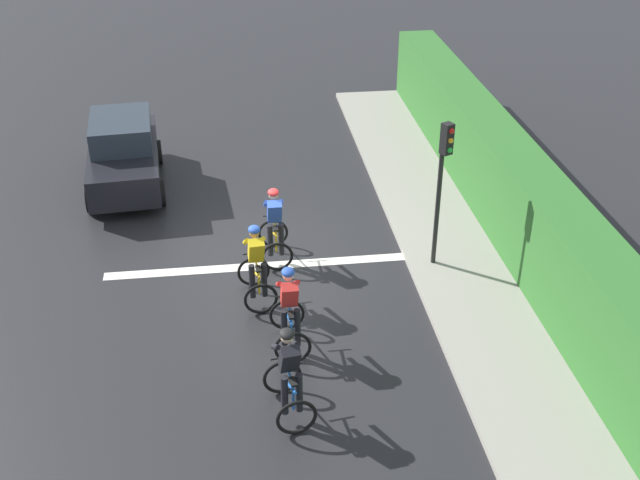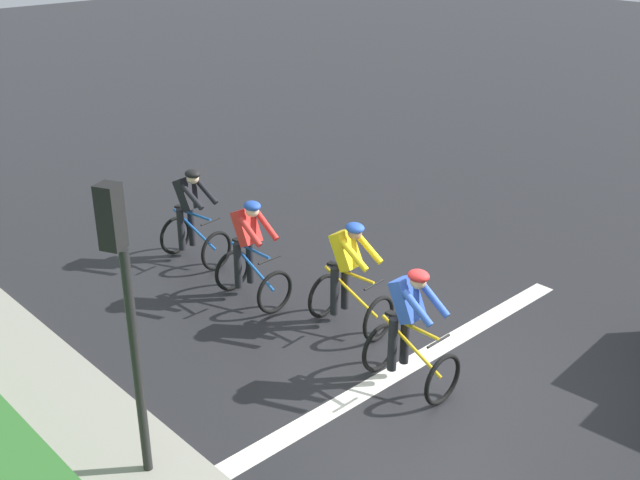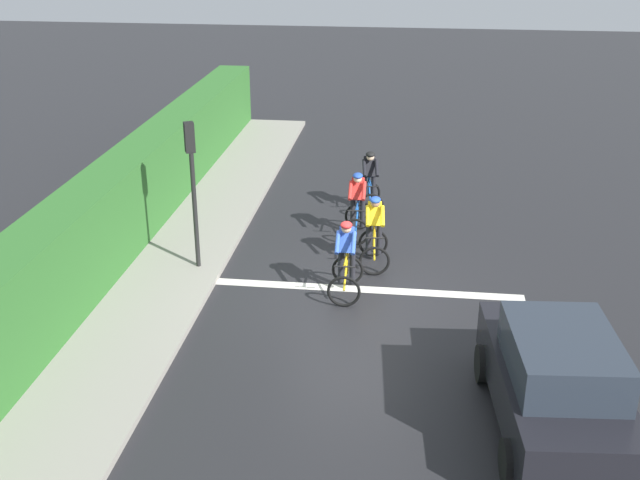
% 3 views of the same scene
% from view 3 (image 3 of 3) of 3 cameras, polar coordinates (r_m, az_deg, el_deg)
% --- Properties ---
extents(ground_plane, '(80.00, 80.00, 0.00)m').
position_cam_3_polar(ground_plane, '(16.23, 2.48, -4.26)').
color(ground_plane, black).
extents(sidewalk_kerb, '(2.80, 23.76, 0.12)m').
position_cam_3_polar(sidewalk_kerb, '(18.78, -10.45, -0.50)').
color(sidewalk_kerb, gray).
rests_on(sidewalk_kerb, ground).
extents(stone_wall_low, '(0.44, 23.76, 0.44)m').
position_cam_3_polar(stone_wall_low, '(19.00, -13.08, 0.08)').
color(stone_wall_low, gray).
rests_on(stone_wall_low, ground).
extents(hedge_wall, '(1.10, 23.76, 2.11)m').
position_cam_3_polar(hedge_wall, '(18.81, -14.17, 2.46)').
color(hedge_wall, '#2D6628').
rests_on(hedge_wall, ground).
extents(road_marking_stop_line, '(7.00, 0.30, 0.01)m').
position_cam_3_polar(road_marking_stop_line, '(16.62, 2.60, -3.56)').
color(road_marking_stop_line, silver).
rests_on(road_marking_stop_line, ground).
extents(cyclist_lead, '(0.82, 1.16, 1.66)m').
position_cam_3_polar(cyclist_lead, '(20.62, 3.61, 4.19)').
color(cyclist_lead, black).
rests_on(cyclist_lead, ground).
extents(cyclist_second, '(0.69, 1.09, 1.66)m').
position_cam_3_polar(cyclist_second, '(18.95, 2.73, 2.49)').
color(cyclist_second, black).
rests_on(cyclist_second, ground).
extents(cyclist_mid, '(0.77, 1.14, 1.66)m').
position_cam_3_polar(cyclist_mid, '(17.43, 3.96, 0.58)').
color(cyclist_mid, black).
rests_on(cyclist_mid, ground).
extents(cyclist_fourth, '(0.70, 1.09, 1.66)m').
position_cam_3_polar(cyclist_fourth, '(16.04, 1.92, -1.42)').
color(cyclist_fourth, black).
rests_on(cyclist_fourth, ground).
extents(car_black, '(2.13, 4.22, 1.76)m').
position_cam_3_polar(car_black, '(12.48, 16.71, -9.77)').
color(car_black, black).
rests_on(car_black, ground).
extents(traffic_light_near_crossing, '(0.27, 0.29, 3.34)m').
position_cam_3_polar(traffic_light_near_crossing, '(16.88, -9.27, 4.73)').
color(traffic_light_near_crossing, black).
rests_on(traffic_light_near_crossing, ground).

